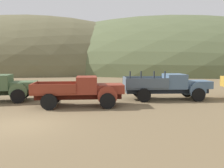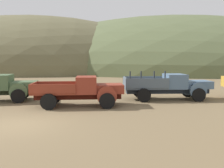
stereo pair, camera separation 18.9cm
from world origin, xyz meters
TOP-DOWN VIEW (x-y plane):
  - ground_plane at (0.00, 0.00)m, footprint 300.00×300.00m
  - hill_center at (-28.23, 57.94)m, footprint 81.28×67.05m
  - hill_far_right at (10.10, 71.30)m, footprint 98.52×86.04m
  - truck_rust_red at (1.78, 4.80)m, footprint 5.96×3.34m
  - truck_chalk_blue at (7.54, 8.32)m, footprint 6.63×3.38m

SIDE VIEW (x-z plane):
  - ground_plane at x=0.00m, z-range 0.00..0.00m
  - hill_center at x=-28.23m, z-range -14.90..14.90m
  - hill_far_right at x=10.10m, z-range -15.57..15.57m
  - truck_rust_red at x=1.78m, z-range 0.04..1.93m
  - truck_chalk_blue at x=7.54m, z-range -0.08..2.08m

